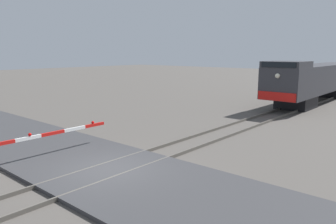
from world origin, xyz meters
name	(u,v)px	position (x,y,z in m)	size (l,w,h in m)	color
ground_plane	(110,173)	(0.00, 0.00, 0.00)	(160.00, 160.00, 0.00)	#514C47
rail_track_left	(98,167)	(-0.72, 0.00, 0.07)	(0.08, 80.00, 0.15)	#59544C
rail_track_right	(122,175)	(0.72, 0.00, 0.07)	(0.08, 80.00, 0.15)	#59544C
road_surface	(110,171)	(0.00, 0.00, 0.07)	(36.00, 5.37, 0.15)	#38383A
locomotive	(316,79)	(0.00, 24.66, 2.11)	(3.02, 18.57, 3.94)	black
crossing_gate	(4,150)	(-3.48, -2.47, 0.81)	(0.36, 6.35, 1.28)	silver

